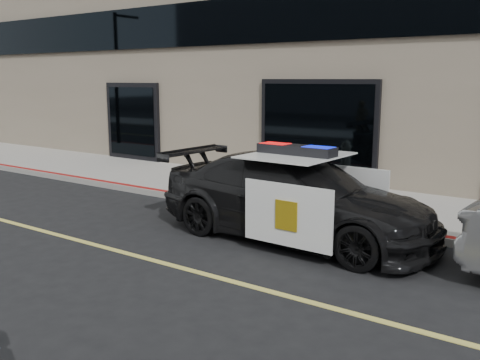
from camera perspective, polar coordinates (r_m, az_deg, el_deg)
The scene contains 4 objects.
ground at distance 8.60m, azimuth -7.65°, elevation -8.93°, with size 120.00×120.00×0.00m, color black.
sidewalk_n at distance 12.77m, azimuth 8.54°, elevation -2.07°, with size 60.00×3.50×0.15m, color gray.
police_car at distance 9.74m, azimuth 5.94°, elevation -1.82°, with size 2.58×5.39×1.73m.
fire_hydrant at distance 12.44m, azimuth 1.33°, elevation -0.01°, with size 0.40×0.55×0.88m.
Camera 1 is at (5.55, -5.90, 2.89)m, focal length 40.00 mm.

